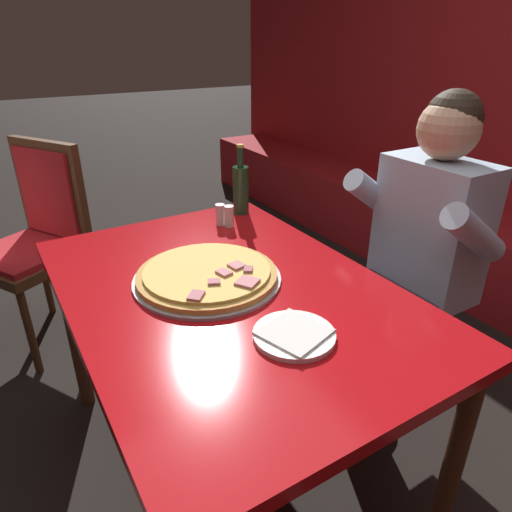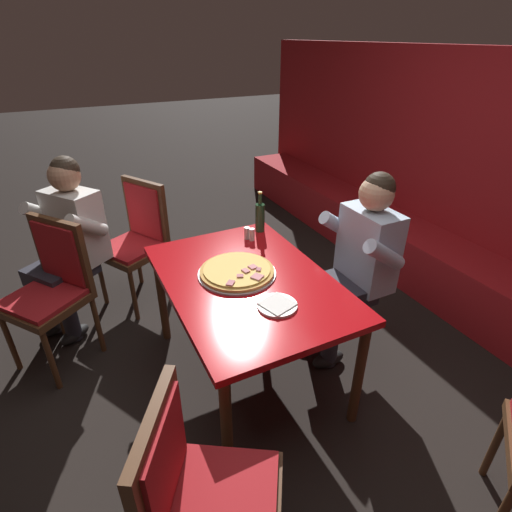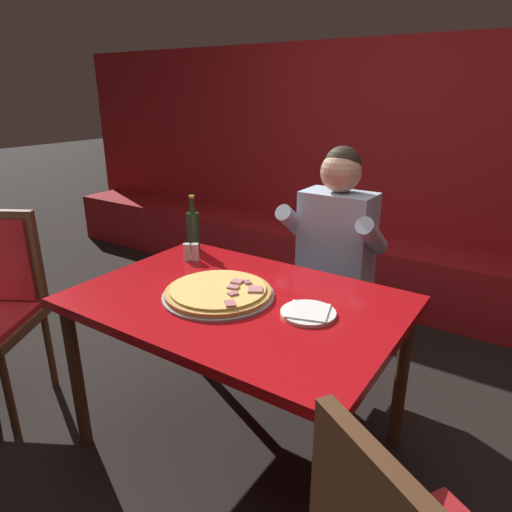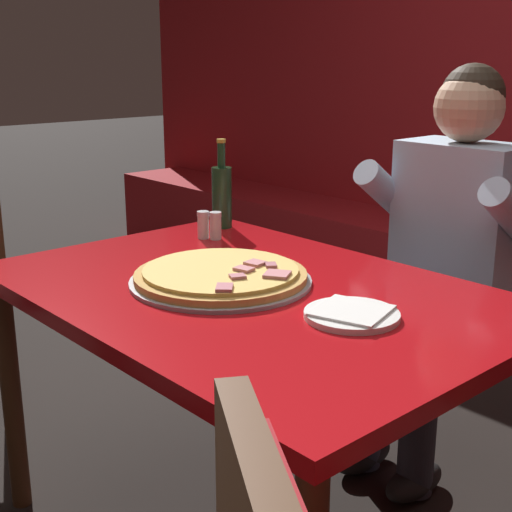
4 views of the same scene
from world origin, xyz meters
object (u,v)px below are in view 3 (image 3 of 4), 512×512
pizza (219,292)px  shaker_parmesan (195,253)px  beer_bottle (193,230)px  shaker_red_pepper_flakes (187,253)px  main_dining_table (238,315)px  plate_white_paper (308,313)px  diner_seated_blue_shirt (329,257)px

pizza → shaker_parmesan: 0.44m
beer_bottle → shaker_red_pepper_flakes: beer_bottle is taller
main_dining_table → plate_white_paper: 0.32m
main_dining_table → beer_bottle: size_ratio=4.47×
shaker_parmesan → main_dining_table: bearing=-29.0°
main_dining_table → shaker_parmesan: bearing=151.0°
shaker_red_pepper_flakes → diner_seated_blue_shirt: 0.75m
main_dining_table → diner_seated_blue_shirt: size_ratio=1.02×
pizza → plate_white_paper: pizza is taller
main_dining_table → pizza: pizza is taller
main_dining_table → diner_seated_blue_shirt: bearing=84.9°
pizza → beer_bottle: beer_bottle is taller
main_dining_table → shaker_parmesan: size_ratio=15.18×
plate_white_paper → shaker_red_pepper_flakes: 0.79m
shaker_parmesan → beer_bottle: bearing=133.5°
beer_bottle → diner_seated_blue_shirt: 0.73m
main_dining_table → shaker_red_pepper_flakes: bearing=155.1°
main_dining_table → beer_bottle: 0.67m
shaker_parmesan → pizza: bearing=-37.0°
beer_bottle → shaker_parmesan: beer_bottle is taller
beer_bottle → shaker_parmesan: (0.11, -0.12, -0.07)m
pizza → beer_bottle: (-0.47, 0.38, 0.09)m
main_dining_table → pizza: 0.12m
plate_white_paper → diner_seated_blue_shirt: (-0.24, 0.71, -0.05)m
shaker_red_pepper_flakes → shaker_parmesan: same height
diner_seated_blue_shirt → pizza: bearing=-100.1°
main_dining_table → pizza: (-0.07, -0.03, 0.10)m
pizza → plate_white_paper: (0.38, 0.06, -0.01)m
beer_bottle → shaker_red_pepper_flakes: bearing=-61.2°
shaker_parmesan → diner_seated_blue_shirt: diner_seated_blue_shirt is taller
main_dining_table → shaker_red_pepper_flakes: size_ratio=15.18×
plate_white_paper → shaker_parmesan: shaker_parmesan is taller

